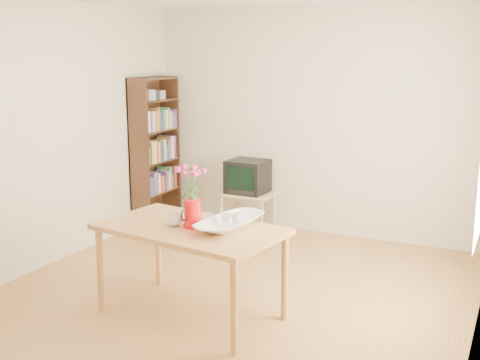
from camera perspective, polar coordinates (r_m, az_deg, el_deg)
The scene contains 11 objects.
room at distance 4.93m, azimuth -1.18°, elevation 2.74°, with size 4.50×4.50×4.50m.
table at distance 4.79m, azimuth -4.72°, elevation -5.33°, with size 1.55×1.03×0.75m.
tv_stand at distance 7.16m, azimuth 0.74°, elevation -1.74°, with size 0.60×0.45×0.46m.
bookshelf at distance 7.43m, azimuth -8.03°, elevation 2.22°, with size 0.28×0.70×1.80m.
pitcher at distance 4.72m, azimuth -4.52°, elevation -3.28°, with size 0.15×0.22×0.23m.
flowers at distance 4.65m, azimuth -4.59°, elevation 0.21°, with size 0.26×0.26×0.37m, color #F93A8E, non-canonical shape.
mug at distance 4.80m, azimuth -6.14°, elevation -3.79°, with size 0.12×0.12×0.09m, color white.
bowl at distance 4.67m, azimuth -0.96°, elevation -1.95°, with size 0.47×0.47×0.44m, color white.
teacup_a at distance 4.70m, azimuth -1.40°, elevation -2.45°, with size 0.06×0.06×0.06m, color white.
teacup_b at distance 4.68m, azimuth -0.36°, elevation -2.45°, with size 0.07×0.07×0.07m, color white.
television at distance 7.11m, azimuth 0.79°, elevation 0.40°, with size 0.46×0.43×0.39m.
Camera 1 is at (2.23, -4.33, 2.11)m, focal length 45.00 mm.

